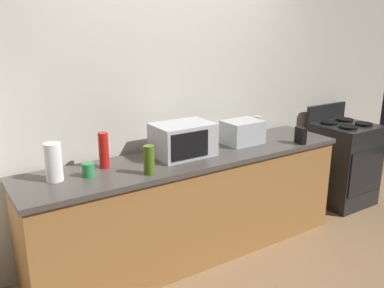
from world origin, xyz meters
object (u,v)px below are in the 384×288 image
at_px(bottle_hot_sauce, 104,150).
at_px(bottle_olive_oil, 149,160).
at_px(stove_range, 342,163).
at_px(microwave, 183,140).
at_px(mug_green, 88,170).
at_px(paper_towel_roll, 54,162).
at_px(bottle_vinegar, 258,126).
at_px(cordless_phone, 301,136).
at_px(toaster_oven, 242,132).

distance_m(bottle_hot_sauce, bottle_olive_oil, 0.38).
bearing_deg(stove_range, microwave, 178.66).
height_order(stove_range, mug_green, stove_range).
distance_m(paper_towel_roll, bottle_vinegar, 1.98).
bearing_deg(paper_towel_roll, bottle_olive_oil, -21.78).
bearing_deg(bottle_olive_oil, mug_green, 153.19).
bearing_deg(mug_green, bottle_hot_sauce, 34.73).
xyz_separation_m(cordless_phone, bottle_hot_sauce, (-1.73, 0.36, 0.06)).
distance_m(cordless_phone, bottle_hot_sauce, 1.77).
bearing_deg(bottle_olive_oil, toaster_oven, 13.18).
xyz_separation_m(toaster_oven, mug_green, (-1.47, -0.06, -0.06)).
height_order(toaster_oven, mug_green, toaster_oven).
distance_m(paper_towel_roll, bottle_olive_oil, 0.66).
relative_size(cordless_phone, mug_green, 1.53).
xyz_separation_m(microwave, bottle_olive_oil, (-0.44, -0.24, -0.03)).
relative_size(microwave, mug_green, 4.88).
xyz_separation_m(bottle_vinegar, bottle_olive_oil, (-1.37, -0.37, 0.01)).
xyz_separation_m(stove_range, paper_towel_roll, (-3.10, 0.05, 0.57)).
xyz_separation_m(paper_towel_roll, cordless_phone, (2.12, -0.29, -0.06)).
distance_m(bottle_vinegar, mug_green, 1.76).
relative_size(microwave, cordless_phone, 3.20).
height_order(stove_range, microwave, microwave).
bearing_deg(stove_range, toaster_oven, 177.56).
bearing_deg(stove_range, bottle_olive_oil, -175.58).
relative_size(bottle_hot_sauce, bottle_olive_oil, 1.27).
distance_m(toaster_oven, paper_towel_roll, 1.69).
height_order(cordless_phone, bottle_vinegar, bottle_vinegar).
xyz_separation_m(stove_range, bottle_olive_oil, (-2.49, -0.19, 0.55)).
bearing_deg(bottle_vinegar, bottle_olive_oil, -164.96).
bearing_deg(cordless_phone, bottle_vinegar, 115.64).
relative_size(stove_range, bottle_vinegar, 5.55).
relative_size(bottle_hot_sauce, bottle_vinegar, 1.40).
xyz_separation_m(stove_range, mug_green, (-2.88, 0.00, 0.49)).
height_order(stove_range, cordless_phone, stove_range).
xyz_separation_m(toaster_oven, paper_towel_roll, (-1.69, -0.01, 0.03)).
bearing_deg(toaster_oven, paper_towel_roll, -179.66).
height_order(toaster_oven, bottle_olive_oil, bottle_olive_oil).
xyz_separation_m(bottle_hot_sauce, mug_green, (-0.17, -0.12, -0.09)).
distance_m(microwave, bottle_olive_oil, 0.50).
bearing_deg(paper_towel_roll, toaster_oven, 0.34).
distance_m(stove_range, cordless_phone, 1.13).
bearing_deg(cordless_phone, microwave, 171.24).
height_order(cordless_phone, mug_green, cordless_phone).
xyz_separation_m(bottle_hot_sauce, bottle_olive_oil, (0.22, -0.31, -0.03)).
bearing_deg(mug_green, bottle_olive_oil, -26.81).
relative_size(paper_towel_roll, mug_green, 2.75).
bearing_deg(microwave, paper_towel_roll, 179.88).
bearing_deg(cordless_phone, mug_green, 178.89).
bearing_deg(bottle_hot_sauce, cordless_phone, -11.57).
xyz_separation_m(stove_range, bottle_hot_sauce, (-2.71, 0.12, 0.57)).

